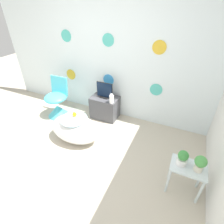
{
  "coord_description": "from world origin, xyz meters",
  "views": [
    {
      "loc": [
        1.45,
        -1.09,
        2.19
      ],
      "look_at": [
        0.53,
        0.91,
        0.72
      ],
      "focal_mm": 28.0,
      "sensor_mm": 36.0,
      "label": 1
    }
  ],
  "objects_px": {
    "chair": "(57,104)",
    "potted_plant_left": "(183,158)",
    "potted_plant_right": "(200,163)",
    "bathtub": "(75,129)",
    "vase": "(112,99)",
    "tv": "(105,91)"
  },
  "relations": [
    {
      "from": "bathtub",
      "to": "potted_plant_right",
      "type": "xyz_separation_m",
      "value": [
        1.95,
        -0.27,
        0.34
      ]
    },
    {
      "from": "potted_plant_right",
      "to": "bathtub",
      "type": "bearing_deg",
      "value": 172.22
    },
    {
      "from": "potted_plant_left",
      "to": "vase",
      "type": "bearing_deg",
      "value": 144.99
    },
    {
      "from": "tv",
      "to": "vase",
      "type": "bearing_deg",
      "value": -31.92
    },
    {
      "from": "vase",
      "to": "potted_plant_right",
      "type": "height_order",
      "value": "potted_plant_right"
    },
    {
      "from": "vase",
      "to": "potted_plant_left",
      "type": "xyz_separation_m",
      "value": [
        1.39,
        -0.97,
        0.01
      ]
    },
    {
      "from": "vase",
      "to": "tv",
      "type": "bearing_deg",
      "value": 148.08
    },
    {
      "from": "bathtub",
      "to": "potted_plant_left",
      "type": "xyz_separation_m",
      "value": [
        1.76,
        -0.25,
        0.32
      ]
    },
    {
      "from": "tv",
      "to": "potted_plant_right",
      "type": "height_order",
      "value": "tv"
    },
    {
      "from": "vase",
      "to": "chair",
      "type": "bearing_deg",
      "value": -168.96
    },
    {
      "from": "potted_plant_left",
      "to": "potted_plant_right",
      "type": "bearing_deg",
      "value": -4.91
    },
    {
      "from": "bathtub",
      "to": "vase",
      "type": "bearing_deg",
      "value": 62.67
    },
    {
      "from": "potted_plant_right",
      "to": "chair",
      "type": "bearing_deg",
      "value": 164.53
    },
    {
      "from": "chair",
      "to": "potted_plant_left",
      "type": "xyz_separation_m",
      "value": [
        2.56,
        -0.74,
        0.28
      ]
    },
    {
      "from": "bathtub",
      "to": "tv",
      "type": "xyz_separation_m",
      "value": [
        0.16,
        0.86,
        0.38
      ]
    },
    {
      "from": "bathtub",
      "to": "potted_plant_left",
      "type": "relative_size",
      "value": 4.32
    },
    {
      "from": "potted_plant_left",
      "to": "potted_plant_right",
      "type": "relative_size",
      "value": 0.95
    },
    {
      "from": "chair",
      "to": "tv",
      "type": "xyz_separation_m",
      "value": [
        0.95,
        0.36,
        0.34
      ]
    },
    {
      "from": "potted_plant_left",
      "to": "tv",
      "type": "bearing_deg",
      "value": 145.39
    },
    {
      "from": "bathtub",
      "to": "tv",
      "type": "distance_m",
      "value": 0.95
    },
    {
      "from": "chair",
      "to": "potted_plant_left",
      "type": "relative_size",
      "value": 3.95
    },
    {
      "from": "potted_plant_left",
      "to": "potted_plant_right",
      "type": "height_order",
      "value": "potted_plant_right"
    }
  ]
}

